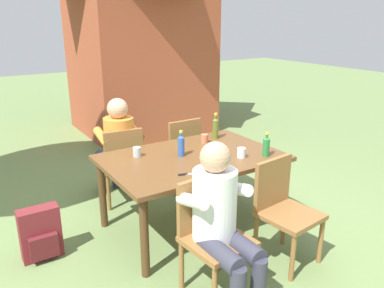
{
  "coord_description": "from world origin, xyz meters",
  "views": [
    {
      "loc": [
        -1.85,
        -2.9,
        1.99
      ],
      "look_at": [
        0.0,
        0.0,
        0.86
      ],
      "focal_mm": 36.44,
      "sensor_mm": 36.0,
      "label": 1
    }
  ],
  "objects_px": {
    "person_in_white_shirt": "(221,216)",
    "backpack_by_near_side": "(41,235)",
    "chair_near_right": "(283,205)",
    "bottle_olive": "(215,128)",
    "chair_near_left": "(211,230)",
    "chair_far_left": "(121,161)",
    "bottle_blue": "(181,145)",
    "dining_table": "(192,164)",
    "chair_far_right": "(180,149)",
    "cup_steel": "(137,152)",
    "table_knife": "(190,174)",
    "person_in_plaid_shirt": "(117,144)",
    "cup_terracotta": "(205,139)",
    "brick_kiosk": "(140,44)",
    "cup_glass": "(241,153)",
    "bottle_green": "(266,146)"
  },
  "relations": [
    {
      "from": "dining_table",
      "to": "table_knife",
      "type": "distance_m",
      "value": 0.45
    },
    {
      "from": "person_in_white_shirt",
      "to": "bottle_green",
      "type": "bearing_deg",
      "value": 31.53
    },
    {
      "from": "chair_far_right",
      "to": "person_in_white_shirt",
      "type": "xyz_separation_m",
      "value": [
        -0.74,
        -1.8,
        0.17
      ]
    },
    {
      "from": "cup_steel",
      "to": "backpack_by_near_side",
      "type": "relative_size",
      "value": 0.2
    },
    {
      "from": "chair_near_right",
      "to": "person_in_white_shirt",
      "type": "bearing_deg",
      "value": -171.47
    },
    {
      "from": "person_in_plaid_shirt",
      "to": "cup_terracotta",
      "type": "height_order",
      "value": "person_in_plaid_shirt"
    },
    {
      "from": "chair_near_right",
      "to": "cup_glass",
      "type": "xyz_separation_m",
      "value": [
        0.01,
        0.57,
        0.29
      ]
    },
    {
      "from": "chair_near_left",
      "to": "chair_far_right",
      "type": "xyz_separation_m",
      "value": [
        0.74,
        1.69,
        0.0
      ]
    },
    {
      "from": "cup_steel",
      "to": "chair_near_left",
      "type": "bearing_deg",
      "value": -86.66
    },
    {
      "from": "dining_table",
      "to": "backpack_by_near_side",
      "type": "relative_size",
      "value": 3.53
    },
    {
      "from": "bottle_green",
      "to": "brick_kiosk",
      "type": "height_order",
      "value": "brick_kiosk"
    },
    {
      "from": "cup_terracotta",
      "to": "cup_glass",
      "type": "distance_m",
      "value": 0.55
    },
    {
      "from": "bottle_green",
      "to": "cup_terracotta",
      "type": "relative_size",
      "value": 2.55
    },
    {
      "from": "cup_glass",
      "to": "table_knife",
      "type": "bearing_deg",
      "value": -171.88
    },
    {
      "from": "dining_table",
      "to": "chair_far_right",
      "type": "xyz_separation_m",
      "value": [
        0.37,
        0.85,
        -0.17
      ]
    },
    {
      "from": "dining_table",
      "to": "bottle_olive",
      "type": "relative_size",
      "value": 5.86
    },
    {
      "from": "chair_far_left",
      "to": "backpack_by_near_side",
      "type": "distance_m",
      "value": 1.2
    },
    {
      "from": "chair_far_left",
      "to": "bottle_olive",
      "type": "bearing_deg",
      "value": -29.69
    },
    {
      "from": "person_in_plaid_shirt",
      "to": "bottle_olive",
      "type": "height_order",
      "value": "person_in_plaid_shirt"
    },
    {
      "from": "chair_near_left",
      "to": "bottle_blue",
      "type": "distance_m",
      "value": 1.02
    },
    {
      "from": "cup_glass",
      "to": "backpack_by_near_side",
      "type": "height_order",
      "value": "cup_glass"
    },
    {
      "from": "bottle_green",
      "to": "cup_glass",
      "type": "bearing_deg",
      "value": 157.03
    },
    {
      "from": "bottle_blue",
      "to": "bottle_green",
      "type": "relative_size",
      "value": 1.08
    },
    {
      "from": "dining_table",
      "to": "bottle_blue",
      "type": "bearing_deg",
      "value": 142.32
    },
    {
      "from": "person_in_plaid_shirt",
      "to": "table_knife",
      "type": "relative_size",
      "value": 4.99
    },
    {
      "from": "chair_near_left",
      "to": "cup_glass",
      "type": "relative_size",
      "value": 9.52
    },
    {
      "from": "cup_terracotta",
      "to": "table_knife",
      "type": "height_order",
      "value": "cup_terracotta"
    },
    {
      "from": "person_in_white_shirt",
      "to": "chair_far_left",
      "type": "bearing_deg",
      "value": 90.21
    },
    {
      "from": "bottle_blue",
      "to": "cup_glass",
      "type": "distance_m",
      "value": 0.57
    },
    {
      "from": "person_in_plaid_shirt",
      "to": "bottle_blue",
      "type": "height_order",
      "value": "person_in_plaid_shirt"
    },
    {
      "from": "person_in_white_shirt",
      "to": "chair_near_left",
      "type": "bearing_deg",
      "value": 93.86
    },
    {
      "from": "table_knife",
      "to": "backpack_by_near_side",
      "type": "distance_m",
      "value": 1.38
    },
    {
      "from": "bottle_blue",
      "to": "bottle_olive",
      "type": "bearing_deg",
      "value": 25.02
    },
    {
      "from": "dining_table",
      "to": "cup_terracotta",
      "type": "height_order",
      "value": "cup_terracotta"
    },
    {
      "from": "cup_glass",
      "to": "cup_steel",
      "type": "bearing_deg",
      "value": 145.99
    },
    {
      "from": "person_in_plaid_shirt",
      "to": "bottle_blue",
      "type": "xyz_separation_m",
      "value": [
        0.29,
        -0.89,
        0.19
      ]
    },
    {
      "from": "chair_near_right",
      "to": "bottle_olive",
      "type": "height_order",
      "value": "bottle_olive"
    },
    {
      "from": "chair_far_left",
      "to": "cup_steel",
      "type": "xyz_separation_m",
      "value": [
        -0.07,
        -0.58,
        0.29
      ]
    },
    {
      "from": "chair_near_left",
      "to": "cup_glass",
      "type": "height_order",
      "value": "chair_near_left"
    },
    {
      "from": "chair_near_left",
      "to": "cup_terracotta",
      "type": "relative_size",
      "value": 9.63
    },
    {
      "from": "table_knife",
      "to": "chair_near_left",
      "type": "bearing_deg",
      "value": -104.36
    },
    {
      "from": "bottle_blue",
      "to": "cup_steel",
      "type": "bearing_deg",
      "value": 150.03
    },
    {
      "from": "bottle_blue",
      "to": "cup_glass",
      "type": "bearing_deg",
      "value": -36.98
    },
    {
      "from": "bottle_green",
      "to": "cup_steel",
      "type": "distance_m",
      "value": 1.21
    },
    {
      "from": "person_in_plaid_shirt",
      "to": "brick_kiosk",
      "type": "bearing_deg",
      "value": 59.33
    },
    {
      "from": "chair_near_left",
      "to": "chair_far_left",
      "type": "xyz_separation_m",
      "value": [
        0.0,
        1.69,
        0.0
      ]
    },
    {
      "from": "person_in_white_shirt",
      "to": "backpack_by_near_side",
      "type": "xyz_separation_m",
      "value": [
        -1.01,
        1.19,
        -0.43
      ]
    },
    {
      "from": "bottle_blue",
      "to": "dining_table",
      "type": "bearing_deg",
      "value": -37.68
    },
    {
      "from": "dining_table",
      "to": "cup_glass",
      "type": "xyz_separation_m",
      "value": [
        0.37,
        -0.28,
        0.12
      ]
    },
    {
      "from": "chair_far_left",
      "to": "person_in_plaid_shirt",
      "type": "height_order",
      "value": "person_in_plaid_shirt"
    }
  ]
}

